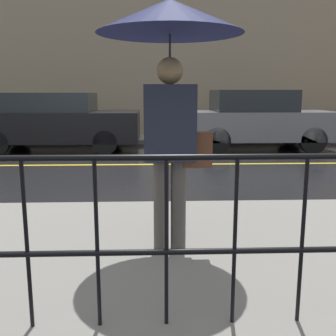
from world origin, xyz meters
The scene contains 8 objects.
ground_plane centered at (0.00, 0.00, 0.00)m, with size 80.00×80.00×0.00m, color black.
sidewalk_near centered at (0.00, -4.88, 0.07)m, with size 28.00×2.98×0.13m.
sidewalk_far centered at (0.00, 4.28, 0.07)m, with size 28.00×1.77×0.13m.
lane_marking centered at (0.00, 0.00, 0.00)m, with size 25.20×0.12×0.01m.
building_storefront centered at (0.00, 5.31, 3.25)m, with size 28.00×0.30×6.50m.
pedestrian centered at (1.47, -4.95, 1.87)m, with size 1.20×1.20×2.11m.
car_black centered at (-1.22, 2.26, 0.77)m, with size 4.26×1.81×1.52m.
car_grey centered at (4.10, 2.26, 0.80)m, with size 3.92×1.91×1.58m.
Camera 1 is at (1.33, -8.28, 1.50)m, focal length 42.00 mm.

